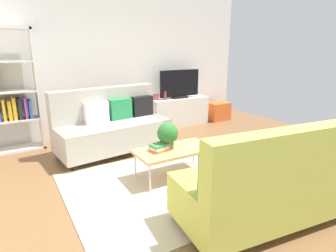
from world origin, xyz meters
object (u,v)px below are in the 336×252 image
Objects in this scene: coffee_table at (174,151)px; potted_plant at (168,134)px; couch_beige at (112,126)px; tv_console at (179,111)px; couch_green at (270,184)px; storage_trunk at (218,111)px; vase_0 at (156,97)px; bookshelf at (0,96)px; table_book_0 at (160,150)px; tv at (180,84)px; bottle_0 at (165,96)px.

potted_plant reaches higher than coffee_table.
couch_beige reaches higher than tv_console.
couch_green is 4.34m from storage_trunk.
storage_trunk is (2.64, 2.22, -0.17)m from coffee_table.
couch_green is 14.99× the size of vase_0.
bookshelf is at bearing 178.52° from storage_trunk.
vase_0 is at bearing 0.58° from bookshelf.
tv_console is at bearing 56.41° from coffee_table.
couch_beige is at bearing -29.42° from bookshelf.
storage_trunk is at bearing -5.19° from tv_console.
table_book_0 is (0.19, -1.38, -0.02)m from couch_beige.
tv_console is 0.63m from tv.
couch_green is 8.26× the size of table_book_0.
couch_beige reaches higher than table_book_0.
table_book_0 is at bearing -173.02° from potted_plant.
bottle_0 reaches higher than potted_plant.
bookshelf is 4.04× the size of storage_trunk.
couch_green is at bearing -58.61° from bookshelf.
bottle_0 reaches higher than table_book_0.
couch_beige is 3.14m from storage_trunk.
tv is 5.37× the size of bottle_0.
vase_0 reaches higher than coffee_table.
tv is at bearing 2.92° from bottle_0.
table_book_0 is at bearing -127.84° from tv.
storage_trunk is 1.41× the size of potted_plant.
coffee_table is at bearing 98.88° from couch_beige.
bottle_0 is at bearing 177.70° from storage_trunk.
table_book_0 is (-0.49, 1.46, -0.01)m from couch_green.
couch_green is at bearing -78.88° from coffee_table.
tv reaches higher than table_book_0.
bottle_0 is at bearing -157.74° from couch_beige.
bookshelf is 8.75× the size of table_book_0.
bottle_0 reaches higher than vase_0.
tv is at bearing 175.84° from storage_trunk.
couch_beige is 5.37× the size of potted_plant.
coffee_table is 8.32× the size of vase_0.
tv is 4.17× the size of table_book_0.
tv reaches higher than vase_0.
storage_trunk is (1.10, -0.08, -0.73)m from tv.
table_book_0 is at bearing -51.80° from bookshelf.
table_book_0 is 2.63m from bottle_0.
tv_console is 2.69× the size of storage_trunk.
tv_console is 1.40× the size of tv.
vase_0 is (1.17, 2.32, 0.27)m from table_book_0.
bookshelf is at bearing 127.93° from couch_green.
vase_0 is (1.03, 2.30, 0.08)m from potted_plant.
tv is 0.48× the size of bookshelf.
bookshelf reaches higher than vase_0.
couch_green reaches higher than potted_plant.
potted_plant reaches higher than table_book_0.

